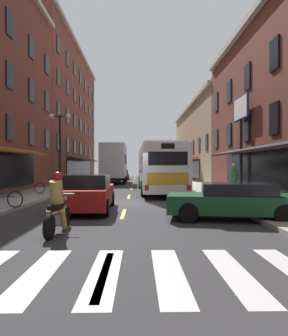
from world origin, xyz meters
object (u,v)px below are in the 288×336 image
at_px(transit_bus, 159,168).
at_px(street_lamp_twin, 60,148).
at_px(pedestrian_mid, 234,180).
at_px(box_truck, 115,164).
at_px(sedan_far, 122,174).
at_px(bicycle_mid, 2,198).
at_px(sedan_mid, 233,201).
at_px(billboard_sign, 241,121).
at_px(motorcycle_rider, 58,207).
at_px(bicycle_near, 48,188).
at_px(sedan_near, 88,192).

distance_m(transit_bus, street_lamp_twin, 6.85).
relative_size(transit_bus, pedestrian_mid, 6.21).
bearing_deg(box_truck, pedestrian_mid, -64.57).
height_order(transit_bus, sedan_far, transit_bus).
bearing_deg(bicycle_mid, street_lamp_twin, 88.25).
bearing_deg(sedan_mid, box_truck, 104.60).
height_order(sedan_mid, bicycle_mid, sedan_mid).
bearing_deg(transit_bus, billboard_sign, -23.64).
relative_size(motorcycle_rider, pedestrian_mid, 1.14).
relative_size(billboard_sign, bicycle_near, 3.55).
distance_m(sedan_near, pedestrian_mid, 8.13).
bearing_deg(bicycle_near, street_lamp_twin, 82.07).
bearing_deg(bicycle_near, billboard_sign, 1.85).
height_order(sedan_mid, street_lamp_twin, street_lamp_twin).
xyz_separation_m(box_truck, sedan_mid, (5.76, -22.13, -1.44)).
distance_m(transit_bus, bicycle_near, 7.50).
bearing_deg(street_lamp_twin, pedestrian_mid, -22.48).
distance_m(transit_bus, box_truck, 11.72).
bearing_deg(sedan_far, bicycle_near, -97.61).
xyz_separation_m(bicycle_mid, street_lamp_twin, (0.25, 8.10, 2.51)).
bearing_deg(motorcycle_rider, bicycle_near, 107.66).
distance_m(box_truck, pedestrian_mid, 17.90).
bearing_deg(box_truck, transit_bus, -70.29).
relative_size(sedan_far, motorcycle_rider, 2.11).
bearing_deg(bicycle_mid, sedan_far, 83.98).
relative_size(box_truck, bicycle_near, 4.72).
xyz_separation_m(transit_bus, sedan_mid, (1.81, -11.11, -1.04)).
bearing_deg(motorcycle_rider, sedan_mid, 20.74).
distance_m(box_truck, sedan_far, 10.18).
distance_m(billboard_sign, pedestrian_mid, 4.80).
height_order(transit_bus, sedan_mid, transit_bus).
relative_size(transit_bus, street_lamp_twin, 2.17).
xyz_separation_m(box_truck, pedestrian_mid, (7.67, -16.14, -1.01)).
bearing_deg(box_truck, sedan_mid, -75.40).
height_order(transit_bus, bicycle_mid, transit_bus).
bearing_deg(sedan_near, box_truck, 91.48).
relative_size(sedan_mid, pedestrian_mid, 2.50).
height_order(transit_bus, bicycle_near, transit_bus).
xyz_separation_m(sedan_mid, sedan_far, (-5.57, 32.22, 0.04)).
xyz_separation_m(sedan_far, bicycle_mid, (-3.16, -30.01, -0.18)).
bearing_deg(bicycle_near, sedan_mid, -44.21).
xyz_separation_m(sedan_far, pedestrian_mid, (7.48, -26.22, 0.39)).
bearing_deg(sedan_near, sedan_mid, -22.35).
bearing_deg(bicycle_near, motorcycle_rider, -72.34).
height_order(box_truck, motorcycle_rider, box_truck).
distance_m(motorcycle_rider, street_lamp_twin, 12.93).
xyz_separation_m(billboard_sign, pedestrian_mid, (-1.35, -2.89, -3.59)).
bearing_deg(sedan_far, bicycle_mid, -96.02).
relative_size(bicycle_near, street_lamp_twin, 0.33).
relative_size(billboard_sign, sedan_far, 1.39).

